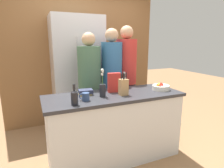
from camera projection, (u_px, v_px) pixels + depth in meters
ground_plane at (114, 156)px, 2.63m from camera, size 14.00×14.00×0.00m
kitchen_island at (114, 126)px, 2.53m from camera, size 1.80×0.66×0.91m
back_wall_wood at (83, 56)px, 3.72m from camera, size 3.00×0.12×2.60m
refrigerator at (78, 74)px, 3.38m from camera, size 0.88×0.63×2.01m
fruit_bowl at (161, 87)px, 2.65m from camera, size 0.24×0.24×0.11m
knife_block at (123, 87)px, 2.38m from camera, size 0.11×0.09×0.29m
flower_vase at (103, 88)px, 2.31m from camera, size 0.08×0.08×0.35m
cereal_box at (114, 83)px, 2.52m from camera, size 0.18×0.09×0.26m
coffee_mug at (85, 97)px, 2.16m from camera, size 0.12×0.09×0.10m
book_stack at (86, 92)px, 2.40m from camera, size 0.19×0.14×0.07m
bottle_oil at (74, 97)px, 2.00m from camera, size 0.08×0.08×0.23m
bottle_vinegar at (124, 82)px, 2.71m from camera, size 0.07×0.07×0.25m
person_at_sink at (90, 83)px, 2.86m from camera, size 0.35×0.35×1.71m
person_in_blue at (112, 78)px, 3.00m from camera, size 0.33×0.33×1.78m
person_in_red_tee at (126, 74)px, 3.17m from camera, size 0.34×0.34×1.83m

